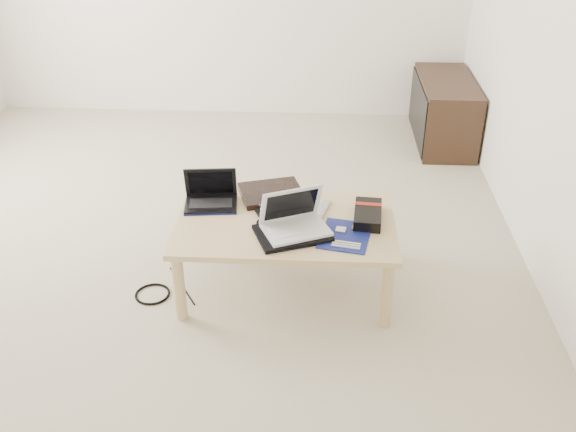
# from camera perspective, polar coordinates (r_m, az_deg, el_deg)

# --- Properties ---
(ground) EXTENTS (4.00, 4.00, 0.00)m
(ground) POSITION_cam_1_polar(r_m,az_deg,el_deg) (3.99, -9.28, -1.12)
(ground) COLOR #B6AD94
(ground) RESTS_ON ground
(coffee_table) EXTENTS (1.10, 0.70, 0.40)m
(coffee_table) POSITION_cam_1_polar(r_m,az_deg,el_deg) (3.26, -0.19, -1.18)
(coffee_table) COLOR tan
(coffee_table) RESTS_ON ground
(media_cabinet) EXTENTS (0.41, 0.90, 0.50)m
(media_cabinet) POSITION_cam_1_polar(r_m,az_deg,el_deg) (5.18, 13.64, 9.05)
(media_cabinet) COLOR #362516
(media_cabinet) RESTS_ON ground
(book) EXTENTS (0.39, 0.36, 0.03)m
(book) POSITION_cam_1_polar(r_m,az_deg,el_deg) (3.46, -1.48, 2.07)
(book) COLOR black
(book) RESTS_ON coffee_table
(netbook) EXTENTS (0.29, 0.23, 0.19)m
(netbook) POSITION_cam_1_polar(r_m,az_deg,el_deg) (3.39, -6.87, 1.67)
(netbook) COLOR black
(netbook) RESTS_ON coffee_table
(tablet) EXTENTS (0.32, 0.29, 0.01)m
(tablet) POSITION_cam_1_polar(r_m,az_deg,el_deg) (3.27, -0.28, 0.16)
(tablet) COLOR black
(tablet) RESTS_ON coffee_table
(remote) EXTENTS (0.10, 0.21, 0.02)m
(remote) POSITION_cam_1_polar(r_m,az_deg,el_deg) (3.32, 3.07, 0.61)
(remote) COLOR #B0AFB4
(remote) RESTS_ON coffee_table
(neoprene_sleeve) EXTENTS (0.41, 0.36, 0.02)m
(neoprene_sleeve) POSITION_cam_1_polar(r_m,az_deg,el_deg) (3.11, 0.41, -1.57)
(neoprene_sleeve) COLOR black
(neoprene_sleeve) RESTS_ON coffee_table
(white_laptop) EXTENTS (0.37, 0.32, 0.21)m
(white_laptop) POSITION_cam_1_polar(r_m,az_deg,el_deg) (3.11, 0.56, -0.44)
(white_laptop) COLOR silver
(white_laptop) RESTS_ON neoprene_sleeve
(motherboard) EXTENTS (0.28, 0.33, 0.01)m
(motherboard) POSITION_cam_1_polar(r_m,az_deg,el_deg) (3.12, 5.14, -1.74)
(motherboard) COLOR #0D0F57
(motherboard) RESTS_ON coffee_table
(gpu_box) EXTENTS (0.16, 0.28, 0.06)m
(gpu_box) POSITION_cam_1_polar(r_m,az_deg,el_deg) (3.25, 7.10, 0.13)
(gpu_box) COLOR black
(gpu_box) RESTS_ON coffee_table
(cable_coil) EXTENTS (0.11, 0.11, 0.01)m
(cable_coil) POSITION_cam_1_polar(r_m,az_deg,el_deg) (3.21, -2.03, -0.60)
(cable_coil) COLOR black
(cable_coil) RESTS_ON coffee_table
(floor_cable_coil) EXTENTS (0.20, 0.20, 0.01)m
(floor_cable_coil) POSITION_cam_1_polar(r_m,az_deg,el_deg) (3.45, -11.95, -6.81)
(floor_cable_coil) COLOR black
(floor_cable_coil) RESTS_ON ground
(floor_cable_trail) EXTENTS (0.20, 0.32, 0.01)m
(floor_cable_trail) POSITION_cam_1_polar(r_m,az_deg,el_deg) (3.49, -9.41, -6.13)
(floor_cable_trail) COLOR black
(floor_cable_trail) RESTS_ON ground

